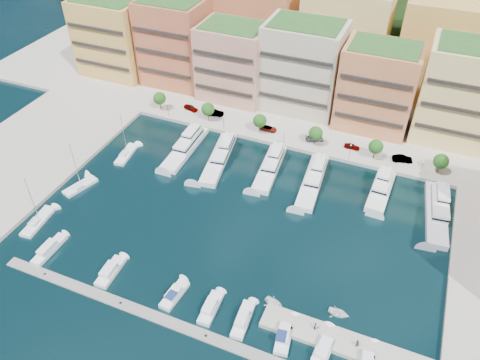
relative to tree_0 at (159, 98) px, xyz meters
The scene contains 53 objects.
ground 52.39m from the tree_0, 39.95° to the right, with size 400.00×400.00×0.00m, color black.
north_quay 49.34m from the tree_0, 35.47° to the left, with size 220.00×64.00×2.00m, color #9E998E.
west_quay 47.21m from the tree_0, 117.93° to the right, with size 34.00×76.00×2.00m, color #9E998E.
hillside 86.46m from the tree_0, 62.40° to the left, with size 240.00×40.00×58.00m, color #193716.
south_pontoon 73.65m from the tree_0, 59.77° to the right, with size 72.00×2.20×0.35m, color gray.
finger_pier 89.46m from the tree_0, 38.41° to the right, with size 32.00×5.00×2.00m, color #9E998E.
apartment_0 31.96m from the tree_0, 147.61° to the left, with size 22.00×16.50×24.80m.
apartment_1 21.20m from the tree_0, 102.21° to the left, with size 20.00×16.50×26.80m.
apartment_2 24.86m from the tree_0, 44.13° to the left, with size 20.00×15.50×22.80m.
apartment_3 43.22m from the tree_0, 25.95° to the left, with size 22.00×16.50×25.80m.
apartment_4 62.75m from the tree_0, 15.37° to the left, with size 20.00×15.50×23.80m.
apartment_5 84.60m from the tree_0, 12.71° to the left, with size 22.00×16.50×26.80m.
backblock_0 44.63m from the tree_0, 110.32° to the left, with size 26.00×18.00×30.00m, color beige.
backblock_1 44.63m from the tree_0, 69.68° to the left, with size 26.00×18.00×30.00m, color #DF8353.
backblock_2 61.58m from the tree_0, 41.99° to the left, with size 26.00×18.00×30.00m, color #E6CD7A.
backblock_3 85.98m from the tree_0, 28.37° to the left, with size 26.00×18.00×30.00m, color gold.
tree_0 is the anchor object (origin of this frame).
tree_1 16.00m from the tree_0, ahead, with size 3.80×3.80×5.65m.
tree_2 32.00m from the tree_0, ahead, with size 3.80×3.80×5.65m.
tree_3 48.00m from the tree_0, ahead, with size 3.80×3.80×5.65m.
tree_4 64.00m from the tree_0, ahead, with size 3.80×3.80×5.65m.
tree_5 80.00m from the tree_0, ahead, with size 3.80×3.80×5.65m.
lamppost_0 4.70m from the tree_0, 29.90° to the right, with size 0.30×0.30×4.20m.
lamppost_1 22.14m from the tree_0, ahead, with size 0.30×0.30×4.20m.
lamppost_2 40.08m from the tree_0, ahead, with size 0.30×0.30×4.20m.
lamppost_3 58.05m from the tree_0, ahead, with size 0.30×0.30×4.20m.
lamppost_4 76.04m from the tree_0, ahead, with size 0.30×0.30×4.20m.
yacht_1 21.81m from the tree_0, 41.13° to the right, with size 5.27×21.07×7.30m.
yacht_2 30.47m from the tree_0, 28.96° to the right, with size 7.79×22.57×7.30m.
yacht_3 42.57m from the tree_0, 18.40° to the right, with size 6.07×19.72×7.30m.
yacht_4 53.92m from the tree_0, 15.51° to the right, with size 5.94×21.73×7.30m.
yacht_5 69.13m from the tree_0, ahead, with size 4.94×15.87×7.30m.
yacht_6 82.43m from the tree_0, 10.05° to the right, with size 6.81×21.92×7.30m.
cruiser_0 58.62m from the tree_0, 83.56° to the right, with size 2.40×9.07×2.55m.
cruiser_2 62.25m from the tree_0, 69.28° to the right, with size 3.09×8.09×2.55m.
cruiser_4 68.82m from the tree_0, 57.76° to the right, with size 3.10×7.43×2.66m.
cruiser_5 73.20m from the tree_0, 52.64° to the right, with size 2.84×7.59×2.55m.
cruiser_6 77.36m from the tree_0, 48.76° to the right, with size 2.95×8.21×2.55m.
cruiser_7 82.85m from the tree_0, 44.61° to the right, with size 3.56×8.22×2.66m.
cruiser_8 88.09m from the tree_0, 41.32° to the right, with size 3.23×8.67×2.55m.
sailboat_1 38.77m from the tree_0, 90.70° to the right, with size 5.31×9.07×13.20m.
sailboat_0 52.48m from the tree_0, 91.68° to the right, with size 3.88×10.10×13.20m.
sailboat_2 23.49m from the tree_0, 83.47° to the right, with size 3.92×9.68×13.20m.
tender_2 83.43m from the tree_0, 36.70° to the right, with size 2.83×3.97×0.82m, color white.
tender_0 76.23m from the tree_0, 43.61° to the right, with size 2.99×4.18×0.87m, color white.
car_0 9.67m from the tree_0, 20.04° to the left, with size 1.84×4.58×1.56m, color gray.
car_1 17.16m from the tree_0, 10.74° to the left, with size 1.82×5.23×1.72m, color gray.
car_2 34.24m from the tree_0, ahead, with size 2.22×4.81×1.34m, color gray.
car_3 47.61m from the tree_0, ahead, with size 2.04×5.01×1.45m, color gray.
car_4 57.87m from the tree_0, ahead, with size 1.65×4.09×1.39m, color gray.
car_5 71.15m from the tree_0, ahead, with size 1.78×5.12×1.69m, color gray.
person_0 84.23m from the tree_0, 40.91° to the right, with size 0.66×0.43×1.80m, color #222345.
person_1 90.32m from the tree_0, 38.01° to the right, with size 0.83×0.64×1.70m, color #523631.
Camera 1 is at (29.52, -70.41, 74.98)m, focal length 35.00 mm.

